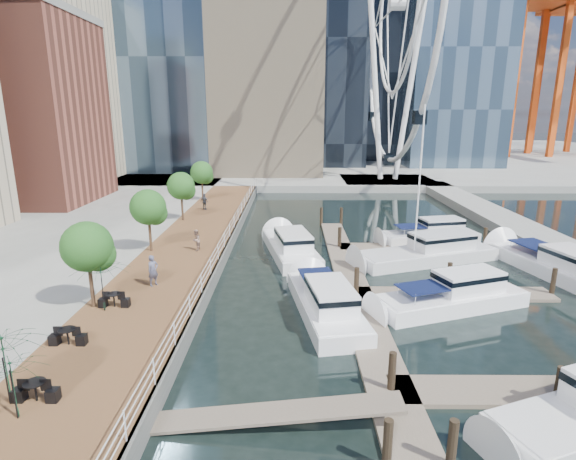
{
  "coord_description": "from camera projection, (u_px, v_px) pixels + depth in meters",
  "views": [
    {
      "loc": [
        -0.99,
        -17.8,
        10.84
      ],
      "look_at": [
        -1.23,
        12.48,
        3.0
      ],
      "focal_mm": 28.0,
      "sensor_mm": 36.0,
      "label": 1
    }
  ],
  "objects": [
    {
      "name": "ground",
      "position": [
        313.0,
        366.0,
        19.94
      ],
      "size": [
        520.0,
        520.0,
        0.0
      ],
      "primitive_type": "plane",
      "color": "black",
      "rests_on": "ground"
    },
    {
      "name": "boardwalk",
      "position": [
        187.0,
        253.0,
        34.4
      ],
      "size": [
        6.0,
        60.0,
        1.0
      ],
      "primitive_type": "cube",
      "color": "brown",
      "rests_on": "ground"
    },
    {
      "name": "seawall",
      "position": [
        226.0,
        253.0,
        34.38
      ],
      "size": [
        0.25,
        60.0,
        1.0
      ],
      "primitive_type": "cube",
      "color": "#595954",
      "rests_on": "ground"
    },
    {
      "name": "land_far",
      "position": [
        295.0,
        154.0,
        118.56
      ],
      "size": [
        200.0,
        114.0,
        1.0
      ],
      "primitive_type": "cube",
      "color": "gray",
      "rests_on": "ground"
    },
    {
      "name": "breakwater",
      "position": [
        532.0,
        237.0,
        39.02
      ],
      "size": [
        4.0,
        60.0,
        1.0
      ],
      "primitive_type": "cube",
      "color": "gray",
      "rests_on": "ground"
    },
    {
      "name": "pier",
      "position": [
        387.0,
        182.0,
        70.05
      ],
      "size": [
        14.0,
        12.0,
        1.0
      ],
      "primitive_type": "cube",
      "color": "gray",
      "rests_on": "ground"
    },
    {
      "name": "railing",
      "position": [
        224.0,
        240.0,
        34.12
      ],
      "size": [
        0.1,
        60.0,
        1.05
      ],
      "primitive_type": null,
      "color": "white",
      "rests_on": "boardwalk"
    },
    {
      "name": "floating_docks",
      "position": [
        428.0,
        277.0,
        29.42
      ],
      "size": [
        16.0,
        34.0,
        2.6
      ],
      "color": "#6D6051",
      "rests_on": "ground"
    },
    {
      "name": "ferris_wheel",
      "position": [
        397.0,
        4.0,
        63.68
      ],
      "size": [
        5.8,
        45.6,
        47.8
      ],
      "color": "white",
      "rests_on": "ground"
    },
    {
      "name": "street_trees",
      "position": [
        148.0,
        207.0,
        32.5
      ],
      "size": [
        2.6,
        42.6,
        4.6
      ],
      "color": "#3F2B1C",
      "rests_on": "ground"
    },
    {
      "name": "cafe_tables",
      "position": [
        53.0,
        361.0,
        17.74
      ],
      "size": [
        2.5,
        13.7,
        0.74
      ],
      "color": "black",
      "rests_on": "ground"
    },
    {
      "name": "yacht_foreground",
      "position": [
        450.0,
        308.0,
        25.81
      ],
      "size": [
        10.06,
        5.66,
        2.15
      ],
      "primitive_type": null,
      "rotation": [
        0.0,
        0.0,
        1.9
      ],
      "color": "white",
      "rests_on": "ground"
    },
    {
      "name": "pedestrian_near",
      "position": [
        153.0,
        270.0,
        26.35
      ],
      "size": [
        0.78,
        0.81,
        1.86
      ],
      "primitive_type": "imported",
      "rotation": [
        0.0,
        0.0,
        0.88
      ],
      "color": "#52536D",
      "rests_on": "boardwalk"
    },
    {
      "name": "pedestrian_mid",
      "position": [
        196.0,
        240.0,
        33.19
      ],
      "size": [
        0.69,
        0.84,
        1.59
      ],
      "primitive_type": "imported",
      "rotation": [
        0.0,
        0.0,
        -1.69
      ],
      "color": "#8D6E61",
      "rests_on": "boardwalk"
    },
    {
      "name": "pedestrian_far",
      "position": [
        205.0,
        202.0,
        47.45
      ],
      "size": [
        1.08,
        0.88,
        1.73
      ],
      "primitive_type": "imported",
      "rotation": [
        0.0,
        0.0,
        2.6
      ],
      "color": "#383C46",
      "rests_on": "boardwalk"
    },
    {
      "name": "moored_yachts",
      "position": [
        427.0,
        270.0,
        32.24
      ],
      "size": [
        24.34,
        28.81,
        11.5
      ],
      "color": "silver",
      "rests_on": "ground"
    },
    {
      "name": "cafe_seating",
      "position": [
        54.0,
        333.0,
        18.13
      ],
      "size": [
        3.73,
        11.63,
        2.67
      ],
      "color": "#103B22",
      "rests_on": "ground"
    }
  ]
}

